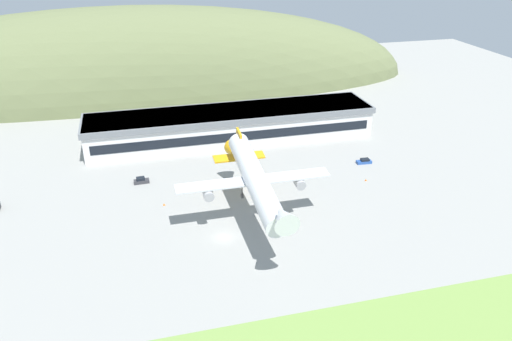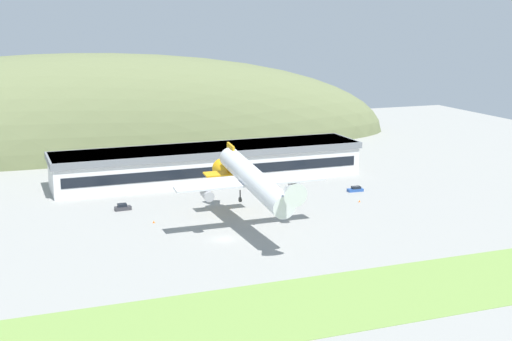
{
  "view_description": "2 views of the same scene",
  "coord_description": "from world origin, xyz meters",
  "px_view_note": "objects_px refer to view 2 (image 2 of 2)",
  "views": [
    {
      "loc": [
        -16.09,
        -90.54,
        61.13
      ],
      "look_at": [
        8.71,
        5.11,
        12.83
      ],
      "focal_mm": 35.0,
      "sensor_mm": 36.0,
      "label": 1
    },
    {
      "loc": [
        -45.0,
        -138.91,
        47.47
      ],
      "look_at": [
        10.47,
        8.16,
        12.64
      ],
      "focal_mm": 50.0,
      "sensor_mm": 36.0,
      "label": 2
    }
  ],
  "objects_px": {
    "service_car_1": "(355,189)",
    "traffic_cone_1": "(154,222)",
    "cargo_airplane": "(253,180)",
    "service_car_0": "(123,207)",
    "terminal_building": "(209,161)",
    "traffic_cone_0": "(359,201)"
  },
  "relations": [
    {
      "from": "cargo_airplane",
      "to": "traffic_cone_0",
      "type": "distance_m",
      "value": 38.4
    },
    {
      "from": "terminal_building",
      "to": "traffic_cone_1",
      "type": "relative_size",
      "value": 154.85
    },
    {
      "from": "traffic_cone_0",
      "to": "traffic_cone_1",
      "type": "relative_size",
      "value": 1.0
    },
    {
      "from": "terminal_building",
      "to": "cargo_airplane",
      "type": "xyz_separation_m",
      "value": [
        -5.24,
        -50.25,
        6.01
      ]
    },
    {
      "from": "terminal_building",
      "to": "traffic_cone_0",
      "type": "xyz_separation_m",
      "value": [
        28.97,
        -36.94,
        -5.31
      ]
    },
    {
      "from": "service_car_0",
      "to": "traffic_cone_0",
      "type": "relative_size",
      "value": 7.02
    },
    {
      "from": "service_car_0",
      "to": "service_car_1",
      "type": "bearing_deg",
      "value": -3.17
    },
    {
      "from": "cargo_airplane",
      "to": "terminal_building",
      "type": "bearing_deg",
      "value": 84.05
    },
    {
      "from": "service_car_1",
      "to": "traffic_cone_1",
      "type": "height_order",
      "value": "service_car_1"
    },
    {
      "from": "terminal_building",
      "to": "traffic_cone_1",
      "type": "distance_m",
      "value": 44.44
    },
    {
      "from": "cargo_airplane",
      "to": "service_car_0",
      "type": "xyz_separation_m",
      "value": [
        -24.12,
        27.05,
        -10.9
      ]
    },
    {
      "from": "traffic_cone_1",
      "to": "cargo_airplane",
      "type": "bearing_deg",
      "value": -35.13
    },
    {
      "from": "cargo_airplane",
      "to": "traffic_cone_0",
      "type": "bearing_deg",
      "value": 21.26
    },
    {
      "from": "terminal_building",
      "to": "cargo_airplane",
      "type": "distance_m",
      "value": 50.88
    },
    {
      "from": "traffic_cone_0",
      "to": "service_car_0",
      "type": "bearing_deg",
      "value": 166.74
    },
    {
      "from": "cargo_airplane",
      "to": "service_car_1",
      "type": "height_order",
      "value": "cargo_airplane"
    },
    {
      "from": "service_car_0",
      "to": "service_car_1",
      "type": "relative_size",
      "value": 0.93
    },
    {
      "from": "traffic_cone_1",
      "to": "terminal_building",
      "type": "bearing_deg",
      "value": 56.09
    },
    {
      "from": "service_car_1",
      "to": "traffic_cone_1",
      "type": "bearing_deg",
      "value": -170.27
    },
    {
      "from": "service_car_1",
      "to": "traffic_cone_1",
      "type": "xyz_separation_m",
      "value": [
        -57.98,
        -9.94,
        -0.3
      ]
    },
    {
      "from": "terminal_building",
      "to": "service_car_1",
      "type": "xyz_separation_m",
      "value": [
        33.37,
        -26.67,
        -5.01
      ]
    },
    {
      "from": "terminal_building",
      "to": "service_car_1",
      "type": "bearing_deg",
      "value": -38.64
    }
  ]
}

